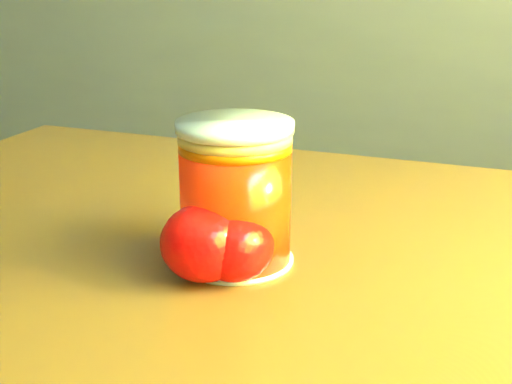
# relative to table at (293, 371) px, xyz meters

# --- Properties ---
(kitchen_counter) EXTENTS (3.15, 0.60, 0.90)m
(kitchen_counter) POSITION_rel_table_xyz_m (-0.96, 1.14, -0.17)
(kitchen_counter) COLOR #46474B
(kitchen_counter) RESTS_ON ground
(table) EXTENTS (1.02, 0.77, 0.72)m
(table) POSITION_rel_table_xyz_m (0.00, 0.00, 0.00)
(table) COLOR brown
(table) RESTS_ON ground
(juice_glass) EXTENTS (0.09, 0.09, 0.11)m
(juice_glass) POSITION_rel_table_xyz_m (-0.05, 0.00, 0.15)
(juice_glass) COLOR #FF2505
(juice_glass) RESTS_ON table
(orange_front) EXTENTS (0.07, 0.07, 0.05)m
(orange_front) POSITION_rel_table_xyz_m (-0.04, -0.03, 0.12)
(orange_front) COLOR #FF0E05
(orange_front) RESTS_ON table
(orange_back) EXTENTS (0.07, 0.07, 0.06)m
(orange_back) POSITION_rel_table_xyz_m (-0.06, -0.03, 0.12)
(orange_back) COLOR #FF0E05
(orange_back) RESTS_ON table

